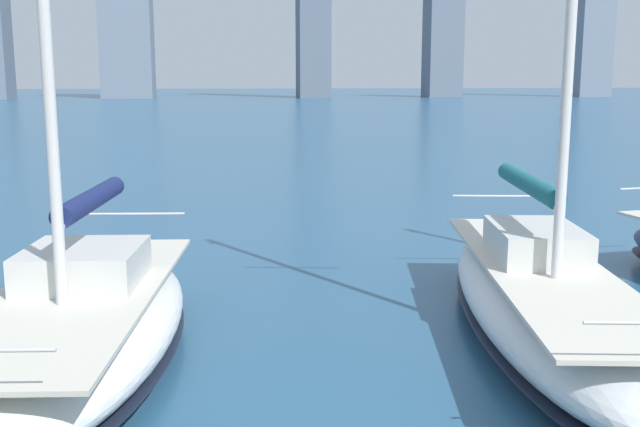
{
  "coord_description": "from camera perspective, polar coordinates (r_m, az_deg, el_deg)",
  "views": [
    {
      "loc": [
        1.93,
        4.1,
        4.23
      ],
      "look_at": [
        0.36,
        -6.98,
        2.2
      ],
      "focal_mm": 42.0,
      "sensor_mm": 36.0,
      "label": 1
    }
  ],
  "objects": [
    {
      "name": "sailboat_teal",
      "position": [
        12.81,
        16.52,
        -6.13
      ],
      "size": [
        3.88,
        9.66,
        10.43
      ],
      "color": "silver",
      "rests_on": "ground"
    },
    {
      "name": "sailboat_navy",
      "position": [
        11.6,
        -17.95,
        -7.97
      ],
      "size": [
        3.7,
        8.31,
        12.44
      ],
      "color": "white",
      "rests_on": "ground"
    },
    {
      "name": "city_skyline",
      "position": [
        163.76,
        -7.97,
        15.13
      ],
      "size": [
        168.53,
        15.73,
        49.02
      ],
      "color": "slate",
      "rests_on": "ground"
    }
  ]
}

